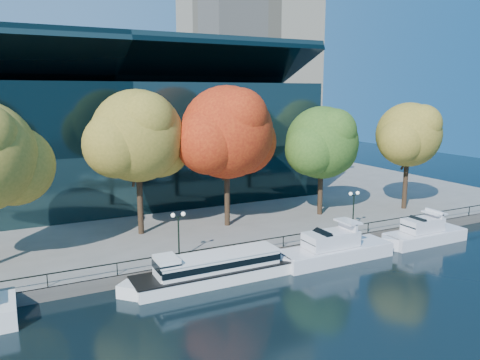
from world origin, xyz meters
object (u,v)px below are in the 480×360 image
tree_5 (410,136)px  lamp_1 (178,225)px  tour_boat (209,269)px  cruiser_near (331,249)px  tree_4 (323,144)px  tree_2 (140,138)px  tree_3 (229,134)px  lamp_2 (354,202)px  cruiser_far (422,233)px

tree_5 → lamp_1: size_ratio=3.15×
tour_boat → cruiser_near: (11.62, -0.40, -0.05)m
tree_4 → tree_5: (10.79, -2.30, 0.65)m
tree_2 → tree_3: (8.97, -1.11, 0.07)m
lamp_2 → tree_5: bearing=20.5°
tree_2 → lamp_2: bearing=-23.5°
tour_boat → lamp_1: (-1.25, 3.59, 2.84)m
cruiser_near → tree_2: (-13.68, 12.44, 9.47)m
lamp_1 → cruiser_far: bearing=-9.6°
lamp_1 → tree_4: bearing=18.9°
tour_boat → tree_4: size_ratio=1.14×
tour_boat → lamp_1: bearing=109.2°
tree_5 → cruiser_far: bearing=-126.8°
cruiser_near → tree_5: (17.52, 8.38, 8.67)m
cruiser_near → tree_2: 20.77m
tree_4 → lamp_2: tree_4 is taller
cruiser_far → lamp_1: lamp_1 is taller
tour_boat → lamp_2: bearing=11.7°
tour_boat → tree_5: 31.41m
tree_2 → tree_5: (31.20, -4.06, -0.79)m
tour_boat → lamp_2: 17.97m
tree_3 → lamp_1: size_ratio=3.62×
tree_2 → lamp_1: 10.73m
tree_4 → lamp_1: size_ratio=3.07×
tree_2 → tree_3: 9.03m
tree_2 → lamp_1: size_ratio=3.52×
tree_4 → lamp_2: bearing=-98.3°
cruiser_near → tree_2: size_ratio=0.85×
tour_boat → cruiser_near: cruiser_near is taller
tour_boat → tree_2: size_ratio=0.99×
tree_2 → tree_5: 31.47m
cruiser_far → lamp_1: 24.57m
tour_boat → tree_2: (-2.06, 12.04, 9.41)m
tree_5 → tree_3: bearing=172.4°
cruiser_far → tree_3: (-15.90, 11.40, 9.58)m
tree_2 → lamp_2: tree_2 is taller
cruiser_far → cruiser_near: bearing=179.6°
tour_boat → lamp_1: size_ratio=3.50×
cruiser_far → lamp_1: bearing=170.4°
lamp_1 → lamp_2: size_ratio=1.00×
tree_2 → tree_3: bearing=-7.1°
lamp_2 → cruiser_near: bearing=-145.3°
tree_3 → lamp_2: size_ratio=3.62×
tree_2 → cruiser_far: bearing=-26.7°
lamp_2 → cruiser_far: bearing=-36.8°
tour_boat → tree_4: (18.35, 10.28, 7.97)m
tour_boat → lamp_2: size_ratio=3.50×
lamp_1 → cruiser_near: bearing=-17.2°
tree_3 → tree_5: 22.44m
tree_2 → lamp_1: tree_2 is taller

